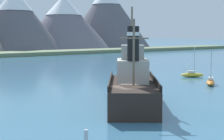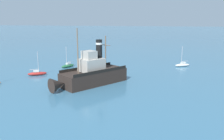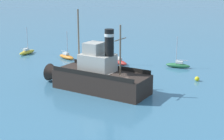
% 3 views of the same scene
% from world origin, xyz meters
% --- Properties ---
extents(ground_plane, '(600.00, 600.00, 0.00)m').
position_xyz_m(ground_plane, '(0.00, 0.00, 0.00)').
color(ground_plane, teal).
extents(old_tugboat, '(11.38, 13.52, 9.90)m').
position_xyz_m(old_tugboat, '(2.31, 2.23, 1.83)').
color(old_tugboat, '#2D231E').
rests_on(old_tugboat, ground).
extents(sailboat_white, '(3.87, 2.76, 4.90)m').
position_xyz_m(sailboat_white, '(-14.96, -17.22, 0.43)').
color(sailboat_white, white).
rests_on(sailboat_white, ground).
extents(sailboat_red, '(3.86, 2.80, 4.90)m').
position_xyz_m(sailboat_red, '(15.10, -2.12, 0.43)').
color(sailboat_red, '#B22823').
rests_on(sailboat_red, ground).
extents(sailboat_green, '(2.74, 3.88, 4.90)m').
position_xyz_m(sailboat_green, '(11.94, -10.96, 0.43)').
color(sailboat_green, '#286B3D').
rests_on(sailboat_green, ground).
extents(mooring_buoy, '(0.64, 0.64, 0.64)m').
position_xyz_m(mooring_buoy, '(4.71, -11.51, 0.32)').
color(mooring_buoy, yellow).
rests_on(mooring_buoy, ground).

